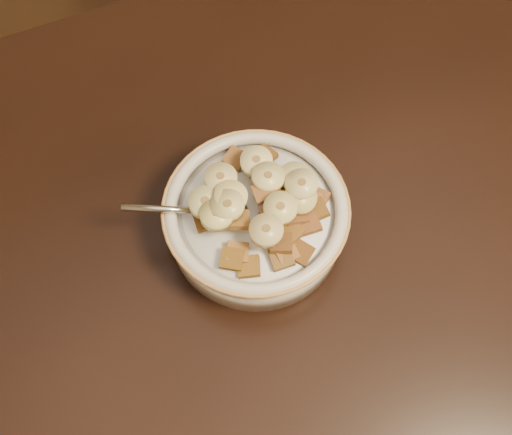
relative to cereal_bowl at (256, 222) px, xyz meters
name	(u,v)px	position (x,y,z in m)	size (l,w,h in m)	color
floor	(384,388)	(0.26, -0.09, -0.82)	(4.00, 4.50, 0.10)	#422816
cereal_bowl	(256,222)	(0.00, 0.00, 0.00)	(0.17, 0.17, 0.04)	silver
milk	(256,212)	(0.00, 0.00, 0.02)	(0.14, 0.14, 0.00)	white
spoon	(227,212)	(-0.03, 0.01, 0.02)	(0.03, 0.04, 0.01)	#ADADAD
cereal_square_0	(288,187)	(0.04, 0.01, 0.03)	(0.02, 0.02, 0.01)	brown
cereal_square_1	(281,243)	(0.01, -0.04, 0.03)	(0.02, 0.02, 0.01)	brown
cereal_square_2	(264,156)	(0.03, 0.05, 0.03)	(0.02, 0.02, 0.01)	brown
cereal_square_3	(291,232)	(0.02, -0.04, 0.03)	(0.02, 0.02, 0.01)	brown
cereal_square_4	(317,198)	(0.06, -0.01, 0.03)	(0.02, 0.02, 0.01)	#985A32
cereal_square_5	(259,168)	(0.02, 0.04, 0.03)	(0.02, 0.02, 0.01)	brown
cereal_square_6	(237,253)	(-0.03, -0.03, 0.03)	(0.02, 0.02, 0.01)	olive
cereal_square_7	(294,195)	(0.04, 0.00, 0.03)	(0.02, 0.02, 0.01)	brown
cereal_square_8	(280,179)	(0.03, 0.02, 0.03)	(0.02, 0.02, 0.01)	brown
cereal_square_9	(282,258)	(0.00, -0.06, 0.03)	(0.02, 0.02, 0.01)	brown
cereal_square_10	(236,158)	(0.00, 0.06, 0.03)	(0.02, 0.02, 0.01)	brown
cereal_square_11	(296,216)	(0.03, -0.02, 0.03)	(0.02, 0.02, 0.01)	brown
cereal_square_12	(301,253)	(0.02, -0.06, 0.03)	(0.02, 0.02, 0.01)	brown
cereal_square_13	(286,252)	(0.01, -0.05, 0.03)	(0.02, 0.02, 0.01)	#936028
cereal_square_14	(232,259)	(-0.04, -0.04, 0.03)	(0.02, 0.02, 0.01)	brown
cereal_square_15	(285,201)	(0.03, -0.01, 0.04)	(0.02, 0.02, 0.01)	olive
cereal_square_16	(265,193)	(0.01, 0.00, 0.05)	(0.02, 0.02, 0.01)	brown
cereal_square_17	(218,192)	(-0.03, 0.03, 0.03)	(0.02, 0.02, 0.01)	brown
cereal_square_18	(268,178)	(0.02, 0.02, 0.03)	(0.02, 0.02, 0.01)	brown
cereal_square_19	(316,210)	(0.05, -0.02, 0.03)	(0.02, 0.02, 0.01)	brown
cereal_square_20	(249,267)	(-0.03, -0.05, 0.03)	(0.02, 0.02, 0.01)	olive
cereal_square_21	(239,220)	(-0.02, -0.01, 0.04)	(0.02, 0.02, 0.01)	brown
cereal_square_22	(274,213)	(0.01, -0.02, 0.04)	(0.02, 0.02, 0.01)	#995321
cereal_square_23	(309,223)	(0.04, -0.03, 0.03)	(0.02, 0.02, 0.01)	brown
cereal_square_24	(311,202)	(0.05, -0.01, 0.03)	(0.02, 0.02, 0.01)	olive
cereal_square_25	(205,220)	(-0.05, 0.01, 0.03)	(0.02, 0.02, 0.01)	brown
cereal_square_26	(215,193)	(-0.03, 0.03, 0.03)	(0.02, 0.02, 0.01)	#8A601A
cereal_square_27	(303,198)	(0.05, -0.01, 0.03)	(0.02, 0.02, 0.01)	brown
banana_slice_0	(231,197)	(-0.02, 0.01, 0.05)	(0.03, 0.03, 0.01)	#F4DE7C
banana_slice_1	(228,206)	(-0.03, 0.00, 0.05)	(0.03, 0.03, 0.01)	#DFCC81
banana_slice_2	(217,215)	(-0.04, 0.00, 0.05)	(0.03, 0.03, 0.01)	#C8BB6D
banana_slice_3	(300,199)	(0.04, -0.01, 0.04)	(0.03, 0.03, 0.01)	#CEBB6F
banana_slice_4	(256,162)	(0.02, 0.04, 0.04)	(0.03, 0.03, 0.01)	beige
banana_slice_5	(205,203)	(-0.04, 0.02, 0.04)	(0.03, 0.03, 0.01)	beige
banana_slice_6	(295,178)	(0.04, 0.01, 0.04)	(0.03, 0.03, 0.01)	#D8C982
banana_slice_7	(221,178)	(-0.02, 0.03, 0.04)	(0.03, 0.03, 0.01)	#CBC180
banana_slice_8	(302,185)	(0.05, 0.00, 0.05)	(0.03, 0.03, 0.01)	beige
banana_slice_9	(268,178)	(0.02, 0.02, 0.05)	(0.03, 0.03, 0.01)	#E8D885
banana_slice_10	(280,208)	(0.02, -0.02, 0.05)	(0.03, 0.03, 0.01)	#DCCD87
banana_slice_11	(266,231)	(0.00, -0.03, 0.05)	(0.03, 0.03, 0.01)	#D7BE73
banana_slice_12	(300,182)	(0.05, 0.00, 0.04)	(0.03, 0.03, 0.01)	#D2BB88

